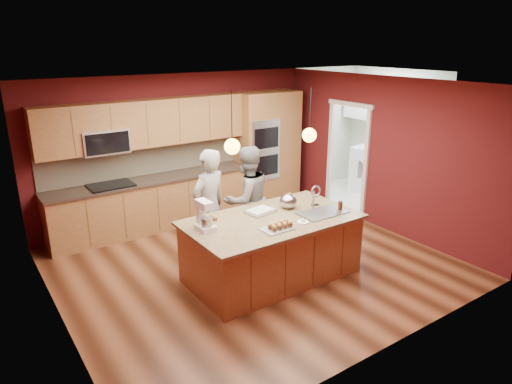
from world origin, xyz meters
TOP-DOWN VIEW (x-y plane):
  - floor at (0.00, 0.00)m, footprint 5.50×5.50m
  - ceiling at (0.00, 0.00)m, footprint 5.50×5.50m
  - wall_back at (0.00, 2.50)m, footprint 5.50×0.00m
  - wall_front at (0.00, -2.50)m, footprint 5.50×0.00m
  - wall_left at (-2.75, 0.00)m, footprint 0.00×5.00m
  - wall_right at (2.75, 0.00)m, footprint 0.00×5.00m
  - cabinet_run at (-0.68, 2.25)m, footprint 3.74×0.64m
  - oven_column at (1.85, 2.19)m, footprint 1.30×0.62m
  - doorway_trim at (2.73, 0.80)m, footprint 0.08×1.11m
  - laundry_room at (4.35, 1.20)m, footprint 2.60×2.70m
  - pendant_left at (-0.61, -0.45)m, footprint 0.20×0.20m
  - pendant_right at (0.65, -0.45)m, footprint 0.20×0.20m
  - island at (0.03, -0.46)m, footprint 2.43×1.36m
  - person_left at (-0.47, 0.48)m, footprint 0.74×0.58m
  - person_right at (0.21, 0.48)m, footprint 0.86×0.68m
  - stand_mixer at (-0.94, -0.26)m, footprint 0.21×0.30m
  - sheet_cake at (0.01, -0.17)m, footprint 0.45×0.37m
  - cooling_rack at (-0.16, -0.80)m, footprint 0.41×0.30m
  - mixing_bowl at (0.46, -0.25)m, footprint 0.26×0.26m
  - plate at (0.27, -0.81)m, footprint 0.17×0.17m
  - tumbler at (1.04, -0.75)m, footprint 0.07×0.07m
  - phone at (0.87, -0.38)m, footprint 0.13×0.09m
  - cupcakes_left at (-0.77, -0.03)m, footprint 0.24×0.16m
  - cupcakes_rack at (-0.11, -0.81)m, footprint 0.34×0.17m
  - cupcakes_right at (0.75, 0.09)m, footprint 0.15×0.15m
  - washer at (4.18, 0.84)m, footprint 0.66×0.67m
  - dryer at (4.17, 1.52)m, footprint 0.78×0.79m

SIDE VIEW (x-z plane):
  - floor at x=0.00m, z-range 0.00..0.00m
  - island at x=0.03m, z-range -0.18..1.10m
  - washer at x=4.18m, z-range 0.00..0.92m
  - dryer at x=4.17m, z-range 0.00..1.01m
  - person_right at x=0.21m, z-range 0.00..1.72m
  - person_left at x=-0.47m, z-range 0.00..1.77m
  - phone at x=0.87m, z-range 0.90..0.91m
  - plate at x=0.27m, z-range 0.90..0.91m
  - cooling_rack at x=-0.16m, z-range 0.90..0.92m
  - sheet_cake at x=0.01m, z-range 0.89..0.94m
  - cupcakes_right at x=0.75m, z-range 0.90..0.96m
  - cupcakes_left at x=-0.77m, z-range 0.90..0.97m
  - cupcakes_rack at x=-0.11m, z-range 0.91..0.99m
  - tumbler at x=1.04m, z-range 0.90..1.03m
  - cabinet_run at x=-0.68m, z-range -0.17..2.13m
  - mixing_bowl at x=0.46m, z-range 0.89..1.11m
  - doorway_trim at x=2.73m, z-range -0.05..2.15m
  - stand_mixer at x=-0.94m, z-range 0.87..1.26m
  - oven_column at x=1.85m, z-range 0.00..2.30m
  - wall_back at x=0.00m, z-range -1.40..4.10m
  - wall_front at x=0.00m, z-range -1.40..4.10m
  - wall_left at x=-2.75m, z-range -1.15..3.85m
  - wall_right at x=2.75m, z-range -1.15..3.85m
  - laundry_room at x=4.35m, z-range 0.60..3.30m
  - pendant_left at x=-0.61m, z-range 1.60..2.40m
  - pendant_right at x=0.65m, z-range 1.60..2.40m
  - ceiling at x=0.00m, z-range 2.70..2.70m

